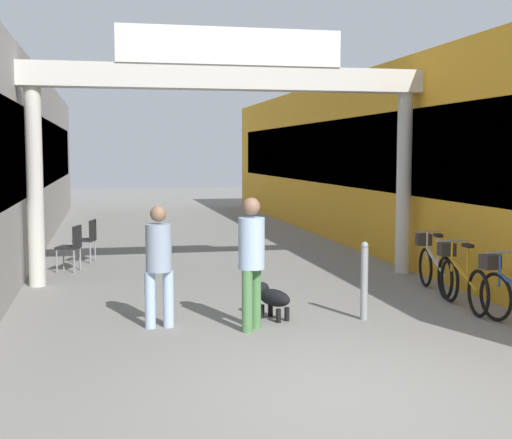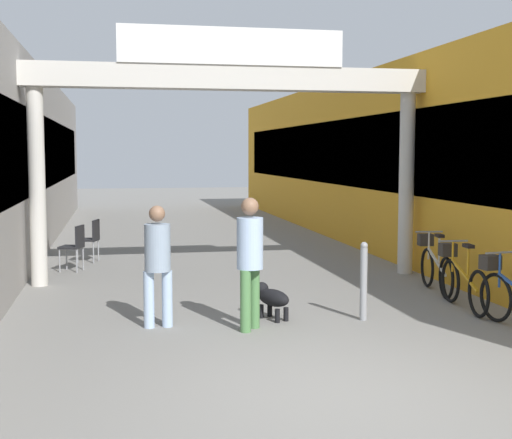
{
  "view_description": "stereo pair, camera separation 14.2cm",
  "coord_description": "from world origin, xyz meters",
  "px_view_note": "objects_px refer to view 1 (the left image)",
  "views": [
    {
      "loc": [
        -2.17,
        -6.27,
        2.29
      ],
      "look_at": [
        0.0,
        4.01,
        1.3
      ],
      "focal_mm": 50.0,
      "sensor_mm": 36.0,
      "label": 1
    },
    {
      "loc": [
        -2.03,
        -6.29,
        2.29
      ],
      "look_at": [
        0.0,
        4.01,
        1.3
      ],
      "focal_mm": 50.0,
      "sensor_mm": 36.0,
      "label": 2
    }
  ],
  "objects_px": {
    "bicycle_orange_second": "(460,278)",
    "dog_on_leash": "(272,297)",
    "bicycle_silver_third": "(433,265)",
    "pedestrian_with_dog": "(251,255)",
    "pedestrian_companion": "(159,259)",
    "cafe_chair_black_nearer": "(72,244)",
    "cafe_chair_black_farther": "(88,237)",
    "bollard_post_metal": "(364,280)"
  },
  "relations": [
    {
      "from": "bicycle_orange_second",
      "to": "dog_on_leash",
      "type": "bearing_deg",
      "value": -177.38
    },
    {
      "from": "bicycle_silver_third",
      "to": "pedestrian_with_dog",
      "type": "bearing_deg",
      "value": -150.87
    },
    {
      "from": "dog_on_leash",
      "to": "pedestrian_companion",
      "type": "bearing_deg",
      "value": -173.51
    },
    {
      "from": "cafe_chair_black_nearer",
      "to": "cafe_chair_black_farther",
      "type": "height_order",
      "value": "same"
    },
    {
      "from": "cafe_chair_black_farther",
      "to": "bicycle_orange_second",
      "type": "bearing_deg",
      "value": -45.53
    },
    {
      "from": "pedestrian_companion",
      "to": "cafe_chair_black_nearer",
      "type": "height_order",
      "value": "pedestrian_companion"
    },
    {
      "from": "dog_on_leash",
      "to": "bollard_post_metal",
      "type": "xyz_separation_m",
      "value": [
        1.22,
        -0.31,
        0.25
      ]
    },
    {
      "from": "pedestrian_with_dog",
      "to": "bollard_post_metal",
      "type": "relative_size",
      "value": 1.59
    },
    {
      "from": "pedestrian_companion",
      "to": "dog_on_leash",
      "type": "relative_size",
      "value": 2.35
    },
    {
      "from": "pedestrian_companion",
      "to": "cafe_chair_black_farther",
      "type": "distance_m",
      "value": 6.0
    },
    {
      "from": "pedestrian_with_dog",
      "to": "dog_on_leash",
      "type": "xyz_separation_m",
      "value": [
        0.4,
        0.55,
        -0.69
      ]
    },
    {
      "from": "pedestrian_with_dog",
      "to": "cafe_chair_black_farther",
      "type": "relative_size",
      "value": 1.93
    },
    {
      "from": "pedestrian_companion",
      "to": "bollard_post_metal",
      "type": "bearing_deg",
      "value": -2.79
    },
    {
      "from": "pedestrian_companion",
      "to": "bicycle_orange_second",
      "type": "bearing_deg",
      "value": 3.98
    },
    {
      "from": "dog_on_leash",
      "to": "bicycle_orange_second",
      "type": "relative_size",
      "value": 0.41
    },
    {
      "from": "bicycle_silver_third",
      "to": "bicycle_orange_second",
      "type": "bearing_deg",
      "value": -97.56
    },
    {
      "from": "pedestrian_with_dog",
      "to": "dog_on_leash",
      "type": "height_order",
      "value": "pedestrian_with_dog"
    },
    {
      "from": "pedestrian_with_dog",
      "to": "cafe_chair_black_nearer",
      "type": "xyz_separation_m",
      "value": [
        -2.47,
        5.15,
        -0.44
      ]
    },
    {
      "from": "pedestrian_companion",
      "to": "bicycle_orange_second",
      "type": "distance_m",
      "value": 4.49
    },
    {
      "from": "dog_on_leash",
      "to": "bollard_post_metal",
      "type": "height_order",
      "value": "bollard_post_metal"
    },
    {
      "from": "bollard_post_metal",
      "to": "bicycle_silver_third",
      "type": "bearing_deg",
      "value": 42.66
    },
    {
      "from": "bollard_post_metal",
      "to": "cafe_chair_black_nearer",
      "type": "relative_size",
      "value": 1.21
    },
    {
      "from": "dog_on_leash",
      "to": "bollard_post_metal",
      "type": "relative_size",
      "value": 0.63
    },
    {
      "from": "bicycle_silver_third",
      "to": "cafe_chair_black_nearer",
      "type": "relative_size",
      "value": 1.89
    },
    {
      "from": "cafe_chair_black_farther",
      "to": "pedestrian_companion",
      "type": "bearing_deg",
      "value": -80.01
    },
    {
      "from": "pedestrian_companion",
      "to": "dog_on_leash",
      "type": "bearing_deg",
      "value": 6.49
    },
    {
      "from": "pedestrian_with_dog",
      "to": "cafe_chair_black_nearer",
      "type": "bearing_deg",
      "value": 115.59
    },
    {
      "from": "pedestrian_with_dog",
      "to": "bicycle_orange_second",
      "type": "xyz_separation_m",
      "value": [
        3.29,
        0.68,
        -0.55
      ]
    },
    {
      "from": "pedestrian_with_dog",
      "to": "bicycle_orange_second",
      "type": "height_order",
      "value": "pedestrian_with_dog"
    },
    {
      "from": "pedestrian_companion",
      "to": "bicycle_silver_third",
      "type": "relative_size",
      "value": 0.96
    },
    {
      "from": "pedestrian_with_dog",
      "to": "cafe_chair_black_nearer",
      "type": "height_order",
      "value": "pedestrian_with_dog"
    },
    {
      "from": "bicycle_orange_second",
      "to": "bicycle_silver_third",
      "type": "xyz_separation_m",
      "value": [
        0.17,
        1.25,
        0.0
      ]
    },
    {
      "from": "cafe_chair_black_nearer",
      "to": "pedestrian_with_dog",
      "type": "bearing_deg",
      "value": -64.41
    },
    {
      "from": "bicycle_silver_third",
      "to": "cafe_chair_black_nearer",
      "type": "bearing_deg",
      "value": 151.45
    },
    {
      "from": "bicycle_orange_second",
      "to": "cafe_chair_black_nearer",
      "type": "relative_size",
      "value": 1.9
    },
    {
      "from": "pedestrian_with_dog",
      "to": "cafe_chair_black_farther",
      "type": "xyz_separation_m",
      "value": [
        -2.2,
        6.27,
        -0.44
      ]
    },
    {
      "from": "bollard_post_metal",
      "to": "cafe_chair_black_nearer",
      "type": "xyz_separation_m",
      "value": [
        -4.09,
        4.91,
        -0.01
      ]
    },
    {
      "from": "cafe_chair_black_nearer",
      "to": "cafe_chair_black_farther",
      "type": "relative_size",
      "value": 1.0
    },
    {
      "from": "bicycle_orange_second",
      "to": "bollard_post_metal",
      "type": "height_order",
      "value": "bollard_post_metal"
    },
    {
      "from": "pedestrian_companion",
      "to": "bicycle_silver_third",
      "type": "bearing_deg",
      "value": 18.62
    },
    {
      "from": "pedestrian_companion",
      "to": "dog_on_leash",
      "type": "height_order",
      "value": "pedestrian_companion"
    },
    {
      "from": "cafe_chair_black_nearer",
      "to": "pedestrian_companion",
      "type": "bearing_deg",
      "value": -74.66
    }
  ]
}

